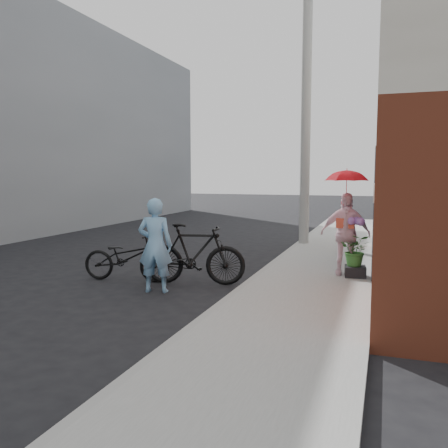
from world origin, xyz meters
The scene contains 11 objects.
ground centered at (0.00, 0.00, 0.00)m, with size 80.00×80.00×0.00m, color black.
sidewalk centered at (2.10, 2.00, 0.06)m, with size 2.20×24.00×0.12m, color #989892.
curb centered at (0.94, 2.00, 0.06)m, with size 0.12×24.00×0.12m, color #9E9E99.
utility_pole centered at (1.10, 6.00, 3.50)m, with size 0.28×0.28×7.00m, color #9E9E99.
officer centered at (-0.55, -0.13, 0.85)m, with size 0.62×0.41×1.70m, color #7DB4DE.
bike_left centered at (-1.51, 0.48, 0.47)m, with size 0.62×1.78×0.93m, color black.
bike_right centered at (-0.11, 0.64, 0.59)m, with size 0.55×1.96×1.18m, color black.
kimono_woman centered at (2.58, 1.93, 0.94)m, with size 0.96×0.40×1.63m, color silver.
parasol centered at (2.58, 1.93, 2.11)m, with size 0.82×0.82×0.72m, color red.
planter centered at (2.81, 1.78, 0.22)m, with size 0.39×0.39×0.21m, color black.
potted_plant centered at (2.81, 1.78, 0.64)m, with size 0.56×0.49×0.63m, color #33722D.
Camera 1 is at (3.32, -7.65, 2.12)m, focal length 38.00 mm.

